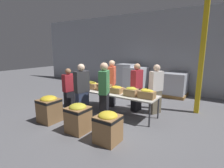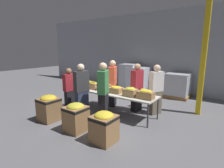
{
  "view_description": "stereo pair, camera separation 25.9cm",
  "coord_description": "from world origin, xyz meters",
  "px_view_note": "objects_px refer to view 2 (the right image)",
  "views": [
    {
      "loc": [
        3.24,
        -4.8,
        2.2
      ],
      "look_at": [
        0.0,
        0.09,
        0.99
      ],
      "focal_mm": 28.0,
      "sensor_mm": 36.0,
      "label": 1
    },
    {
      "loc": [
        3.45,
        -4.65,
        2.2
      ],
      "look_at": [
        0.0,
        0.09,
        0.99
      ],
      "focal_mm": 28.0,
      "sensor_mm": 36.0,
      "label": 2
    }
  ],
  "objects_px": {
    "banana_box_1": "(92,85)",
    "volunteer_4": "(82,90)",
    "volunteer_2": "(137,88)",
    "pallet_stack_0": "(177,85)",
    "volunteer_1": "(70,90)",
    "banana_box_0": "(84,82)",
    "banana_box_2": "(104,87)",
    "volunteer_5": "(156,90)",
    "donation_bin_2": "(104,126)",
    "donation_bin_1": "(76,116)",
    "pallet_stack_1": "(129,77)",
    "pallet_stack_2": "(138,80)",
    "banana_box_4": "(130,92)",
    "support_pillar": "(204,54)",
    "donation_bin_0": "(49,107)",
    "volunteer_0": "(113,84)",
    "sorting_table": "(110,93)",
    "banana_box_3": "(116,89)",
    "volunteer_3": "(103,92)",
    "banana_box_5": "(146,94)"
  },
  "relations": [
    {
      "from": "volunteer_1",
      "to": "donation_bin_0",
      "type": "relative_size",
      "value": 1.88
    },
    {
      "from": "banana_box_0",
      "to": "volunteer_2",
      "type": "height_order",
      "value": "volunteer_2"
    },
    {
      "from": "volunteer_5",
      "to": "donation_bin_1",
      "type": "distance_m",
      "value": 2.76
    },
    {
      "from": "banana_box_2",
      "to": "volunteer_5",
      "type": "xyz_separation_m",
      "value": [
        1.55,
        0.81,
        -0.06
      ]
    },
    {
      "from": "banana_box_3",
      "to": "volunteer_4",
      "type": "height_order",
      "value": "volunteer_4"
    },
    {
      "from": "banana_box_1",
      "to": "volunteer_4",
      "type": "height_order",
      "value": "volunteer_4"
    },
    {
      "from": "volunteer_2",
      "to": "donation_bin_0",
      "type": "relative_size",
      "value": 2.08
    },
    {
      "from": "banana_box_5",
      "to": "pallet_stack_2",
      "type": "xyz_separation_m",
      "value": [
        -1.99,
        3.35,
        -0.27
      ]
    },
    {
      "from": "pallet_stack_1",
      "to": "support_pillar",
      "type": "bearing_deg",
      "value": -24.1
    },
    {
      "from": "banana_box_3",
      "to": "donation_bin_0",
      "type": "relative_size",
      "value": 0.52
    },
    {
      "from": "banana_box_4",
      "to": "donation_bin_2",
      "type": "relative_size",
      "value": 0.53
    },
    {
      "from": "banana_box_0",
      "to": "volunteer_4",
      "type": "xyz_separation_m",
      "value": [
        0.77,
        -0.88,
        -0.04
      ]
    },
    {
      "from": "banana_box_2",
      "to": "donation_bin_0",
      "type": "distance_m",
      "value": 1.91
    },
    {
      "from": "banana_box_3",
      "to": "volunteer_2",
      "type": "xyz_separation_m",
      "value": [
        0.41,
        0.68,
        -0.02
      ]
    },
    {
      "from": "volunteer_1",
      "to": "volunteer_2",
      "type": "relative_size",
      "value": 0.9
    },
    {
      "from": "volunteer_2",
      "to": "volunteer_4",
      "type": "height_order",
      "value": "volunteer_4"
    },
    {
      "from": "sorting_table",
      "to": "banana_box_2",
      "type": "distance_m",
      "value": 0.3
    },
    {
      "from": "banana_box_5",
      "to": "volunteer_4",
      "type": "distance_m",
      "value": 2.05
    },
    {
      "from": "banana_box_2",
      "to": "donation_bin_0",
      "type": "height_order",
      "value": "banana_box_2"
    },
    {
      "from": "donation_bin_0",
      "to": "donation_bin_1",
      "type": "xyz_separation_m",
      "value": [
        1.2,
        -0.0,
        -0.01
      ]
    },
    {
      "from": "banana_box_1",
      "to": "banana_box_2",
      "type": "height_order",
      "value": "banana_box_2"
    },
    {
      "from": "volunteer_2",
      "to": "volunteer_3",
      "type": "height_order",
      "value": "volunteer_3"
    },
    {
      "from": "banana_box_2",
      "to": "pallet_stack_0",
      "type": "xyz_separation_m",
      "value": [
        1.53,
        3.4,
        -0.36
      ]
    },
    {
      "from": "banana_box_0",
      "to": "support_pillar",
      "type": "distance_m",
      "value": 4.29
    },
    {
      "from": "volunteer_1",
      "to": "banana_box_2",
      "type": "bearing_deg",
      "value": -51.32
    },
    {
      "from": "volunteer_1",
      "to": "volunteer_0",
      "type": "bearing_deg",
      "value": -28.32
    },
    {
      "from": "donation_bin_1",
      "to": "pallet_stack_1",
      "type": "xyz_separation_m",
      "value": [
        -1.26,
        4.93,
        0.27
      ]
    },
    {
      "from": "volunteer_0",
      "to": "donation_bin_2",
      "type": "bearing_deg",
      "value": 8.96
    },
    {
      "from": "donation_bin_2",
      "to": "support_pillar",
      "type": "relative_size",
      "value": 0.19
    },
    {
      "from": "banana_box_2",
      "to": "donation_bin_1",
      "type": "distance_m",
      "value": 1.73
    },
    {
      "from": "volunteer_4",
      "to": "donation_bin_1",
      "type": "relative_size",
      "value": 2.2
    },
    {
      "from": "volunteer_0",
      "to": "pallet_stack_1",
      "type": "relative_size",
      "value": 1.27
    },
    {
      "from": "banana_box_3",
      "to": "volunteer_4",
      "type": "relative_size",
      "value": 0.24
    },
    {
      "from": "volunteer_0",
      "to": "volunteer_4",
      "type": "height_order",
      "value": "volunteer_0"
    },
    {
      "from": "banana_box_1",
      "to": "volunteer_1",
      "type": "height_order",
      "value": "volunteer_1"
    },
    {
      "from": "banana_box_3",
      "to": "banana_box_4",
      "type": "bearing_deg",
      "value": -6.98
    },
    {
      "from": "banana_box_0",
      "to": "banana_box_3",
      "type": "distance_m",
      "value": 1.6
    },
    {
      "from": "banana_box_3",
      "to": "banana_box_5",
      "type": "xyz_separation_m",
      "value": [
        1.09,
        -0.05,
        0.02
      ]
    },
    {
      "from": "banana_box_2",
      "to": "volunteer_5",
      "type": "distance_m",
      "value": 1.75
    },
    {
      "from": "donation_bin_0",
      "to": "support_pillar",
      "type": "height_order",
      "value": "support_pillar"
    },
    {
      "from": "donation_bin_1",
      "to": "volunteer_0",
      "type": "bearing_deg",
      "value": 101.12
    },
    {
      "from": "donation_bin_0",
      "to": "pallet_stack_0",
      "type": "relative_size",
      "value": 0.74
    },
    {
      "from": "donation_bin_1",
      "to": "donation_bin_2",
      "type": "relative_size",
      "value": 1.03
    },
    {
      "from": "banana_box_5",
      "to": "banana_box_0",
      "type": "bearing_deg",
      "value": 176.73
    },
    {
      "from": "volunteer_2",
      "to": "pallet_stack_0",
      "type": "distance_m",
      "value": 2.79
    },
    {
      "from": "volunteer_2",
      "to": "donation_bin_0",
      "type": "height_order",
      "value": "volunteer_2"
    },
    {
      "from": "pallet_stack_2",
      "to": "banana_box_4",
      "type": "bearing_deg",
      "value": -66.3
    },
    {
      "from": "support_pillar",
      "to": "pallet_stack_2",
      "type": "distance_m",
      "value": 3.82
    },
    {
      "from": "volunteer_5",
      "to": "donation_bin_2",
      "type": "bearing_deg",
      "value": 21.58
    },
    {
      "from": "sorting_table",
      "to": "volunteer_4",
      "type": "distance_m",
      "value": 0.99
    }
  ]
}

